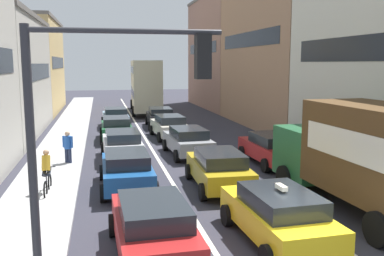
{
  "coord_description": "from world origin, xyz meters",
  "views": [
    {
      "loc": [
        -4.46,
        -8.71,
        4.83
      ],
      "look_at": [
        0.0,
        12.0,
        1.6
      ],
      "focal_mm": 39.92,
      "sensor_mm": 36.0,
      "label": 1
    }
  ],
  "objects_px": {
    "sedan_centre_lane_fifth": "(160,117)",
    "sedan_left_lane_fifth": "(116,117)",
    "hatchback_centre_lane_third": "(188,141)",
    "sedan_right_lane_behind_truck": "(272,148)",
    "pedestrian_near_kerb": "(68,146)",
    "sedan_left_lane_fourth": "(116,128)",
    "wagon_left_lane_second": "(127,169)",
    "removalist_box_truck": "(364,154)",
    "cyclist_on_sidewalk": "(47,173)",
    "sedan_left_lane_front": "(153,226)",
    "sedan_left_lane_third": "(122,144)",
    "sedan_centre_lane_second": "(219,168)",
    "bus_mid_queue_primary": "(145,84)",
    "traffic_light_pole": "(102,119)",
    "coupe_centre_lane_fourth": "(169,126)",
    "taxi_centre_lane_front": "(278,214)"
  },
  "relations": [
    {
      "from": "sedan_left_lane_fourth",
      "to": "sedan_centre_lane_fifth",
      "type": "height_order",
      "value": "same"
    },
    {
      "from": "sedan_left_lane_front",
      "to": "sedan_left_lane_fifth",
      "type": "relative_size",
      "value": 1.0
    },
    {
      "from": "coupe_centre_lane_fourth",
      "to": "pedestrian_near_kerb",
      "type": "distance_m",
      "value": 8.79
    },
    {
      "from": "sedan_right_lane_behind_truck",
      "to": "coupe_centre_lane_fourth",
      "type": "bearing_deg",
      "value": 21.94
    },
    {
      "from": "sedan_left_lane_front",
      "to": "wagon_left_lane_second",
      "type": "xyz_separation_m",
      "value": [
        -0.28,
        5.99,
        0.0
      ]
    },
    {
      "from": "removalist_box_truck",
      "to": "coupe_centre_lane_fourth",
      "type": "relative_size",
      "value": 1.78
    },
    {
      "from": "sedan_left_lane_front",
      "to": "wagon_left_lane_second",
      "type": "distance_m",
      "value": 6.0
    },
    {
      "from": "removalist_box_truck",
      "to": "sedan_left_lane_fourth",
      "type": "xyz_separation_m",
      "value": [
        -7.24,
        15.1,
        -1.18
      ]
    },
    {
      "from": "pedestrian_near_kerb",
      "to": "removalist_box_truck",
      "type": "bearing_deg",
      "value": -104.62
    },
    {
      "from": "traffic_light_pole",
      "to": "sedan_right_lane_behind_truck",
      "type": "distance_m",
      "value": 13.83
    },
    {
      "from": "hatchback_centre_lane_third",
      "to": "pedestrian_near_kerb",
      "type": "height_order",
      "value": "pedestrian_near_kerb"
    },
    {
      "from": "hatchback_centre_lane_third",
      "to": "sedan_left_lane_third",
      "type": "bearing_deg",
      "value": 92.93
    },
    {
      "from": "sedan_centre_lane_fifth",
      "to": "sedan_left_lane_fifth",
      "type": "bearing_deg",
      "value": 81.32
    },
    {
      "from": "wagon_left_lane_second",
      "to": "hatchback_centre_lane_third",
      "type": "relative_size",
      "value": 0.98
    },
    {
      "from": "sedan_left_lane_front",
      "to": "sedan_centre_lane_second",
      "type": "distance_m",
      "value": 6.26
    },
    {
      "from": "sedan_left_lane_third",
      "to": "traffic_light_pole",
      "type": "bearing_deg",
      "value": 174.42
    },
    {
      "from": "sedan_centre_lane_fifth",
      "to": "sedan_right_lane_behind_truck",
      "type": "xyz_separation_m",
      "value": [
        3.55,
        -13.13,
        0.0
      ]
    },
    {
      "from": "sedan_left_lane_third",
      "to": "sedan_left_lane_fifth",
      "type": "xyz_separation_m",
      "value": [
        0.07,
        11.31,
        0.0
      ]
    },
    {
      "from": "cyclist_on_sidewalk",
      "to": "sedan_centre_lane_fifth",
      "type": "bearing_deg",
      "value": -20.1
    },
    {
      "from": "sedan_centre_lane_second",
      "to": "cyclist_on_sidewalk",
      "type": "distance_m",
      "value": 6.42
    },
    {
      "from": "removalist_box_truck",
      "to": "sedan_centre_lane_second",
      "type": "distance_m",
      "value": 5.38
    },
    {
      "from": "removalist_box_truck",
      "to": "cyclist_on_sidewalk",
      "type": "height_order",
      "value": "removalist_box_truck"
    },
    {
      "from": "sedan_centre_lane_second",
      "to": "sedan_left_lane_third",
      "type": "xyz_separation_m",
      "value": [
        -3.39,
        5.75,
        0.0
      ]
    },
    {
      "from": "hatchback_centre_lane_third",
      "to": "sedan_centre_lane_fifth",
      "type": "xyz_separation_m",
      "value": [
        -0.02,
        10.36,
        0.0
      ]
    },
    {
      "from": "sedan_centre_lane_fifth",
      "to": "pedestrian_near_kerb",
      "type": "xyz_separation_m",
      "value": [
        -5.99,
        -11.35,
        0.15
      ]
    },
    {
      "from": "sedan_left_lane_front",
      "to": "bus_mid_queue_primary",
      "type": "xyz_separation_m",
      "value": [
        3.14,
        31.57,
        2.03
      ]
    },
    {
      "from": "removalist_box_truck",
      "to": "sedan_left_lane_fourth",
      "type": "bearing_deg",
      "value": 22.67
    },
    {
      "from": "wagon_left_lane_second",
      "to": "cyclist_on_sidewalk",
      "type": "relative_size",
      "value": 2.49
    },
    {
      "from": "bus_mid_queue_primary",
      "to": "sedan_left_lane_third",
      "type": "bearing_deg",
      "value": 173.67
    },
    {
      "from": "sedan_left_lane_fourth",
      "to": "pedestrian_near_kerb",
      "type": "xyz_separation_m",
      "value": [
        -2.5,
        -6.34,
        0.15
      ]
    },
    {
      "from": "sedan_left_lane_front",
      "to": "sedan_left_lane_third",
      "type": "bearing_deg",
      "value": -0.44
    },
    {
      "from": "sedan_right_lane_behind_truck",
      "to": "taxi_centre_lane_front",
      "type": "bearing_deg",
      "value": 156.7
    },
    {
      "from": "pedestrian_near_kerb",
      "to": "traffic_light_pole",
      "type": "bearing_deg",
      "value": -145.53
    },
    {
      "from": "wagon_left_lane_second",
      "to": "cyclist_on_sidewalk",
      "type": "bearing_deg",
      "value": 93.93
    },
    {
      "from": "traffic_light_pole",
      "to": "sedan_left_lane_fifth",
      "type": "distance_m",
      "value": 24.86
    },
    {
      "from": "wagon_left_lane_second",
      "to": "sedan_left_lane_fifth",
      "type": "distance_m",
      "value": 16.43
    },
    {
      "from": "wagon_left_lane_second",
      "to": "pedestrian_near_kerb",
      "type": "distance_m",
      "value": 5.11
    },
    {
      "from": "sedan_left_lane_third",
      "to": "bus_mid_queue_primary",
      "type": "bearing_deg",
      "value": -10.51
    },
    {
      "from": "sedan_centre_lane_fifth",
      "to": "sedan_right_lane_behind_truck",
      "type": "height_order",
      "value": "same"
    },
    {
      "from": "sedan_left_lane_front",
      "to": "sedan_left_lane_fourth",
      "type": "distance_m",
      "value": 16.8
    },
    {
      "from": "cyclist_on_sidewalk",
      "to": "traffic_light_pole",
      "type": "bearing_deg",
      "value": -164.16
    },
    {
      "from": "hatchback_centre_lane_third",
      "to": "sedan_right_lane_behind_truck",
      "type": "distance_m",
      "value": 4.49
    },
    {
      "from": "sedan_left_lane_front",
      "to": "hatchback_centre_lane_third",
      "type": "bearing_deg",
      "value": -17.18
    },
    {
      "from": "sedan_left_lane_front",
      "to": "sedan_left_lane_fifth",
      "type": "height_order",
      "value": "same"
    },
    {
      "from": "coupe_centre_lane_fourth",
      "to": "sedan_left_lane_fifth",
      "type": "distance_m",
      "value": 6.36
    },
    {
      "from": "wagon_left_lane_second",
      "to": "sedan_left_lane_third",
      "type": "bearing_deg",
      "value": -1.27
    },
    {
      "from": "hatchback_centre_lane_third",
      "to": "bus_mid_queue_primary",
      "type": "xyz_separation_m",
      "value": [
        -0.1,
        20.13,
        2.03
      ]
    },
    {
      "from": "sedan_left_lane_fifth",
      "to": "sedan_left_lane_fourth",
      "type": "bearing_deg",
      "value": 177.32
    },
    {
      "from": "removalist_box_truck",
      "to": "sedan_left_lane_fifth",
      "type": "xyz_separation_m",
      "value": [
        -7.08,
        20.72,
        -1.18
      ]
    },
    {
      "from": "hatchback_centre_lane_third",
      "to": "sedan_centre_lane_fifth",
      "type": "distance_m",
      "value": 10.36
    }
  ]
}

